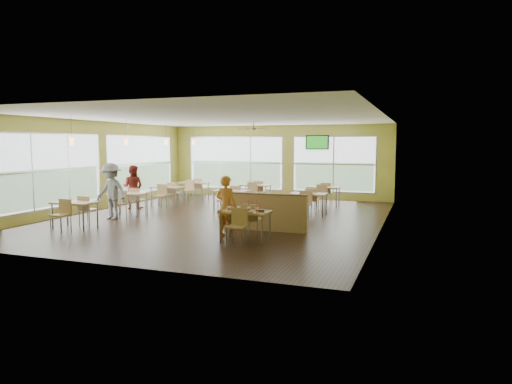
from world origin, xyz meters
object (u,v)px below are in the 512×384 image
main_table (245,216)px  food_basket (260,210)px  half_wall_divider (264,212)px  man_plaid (226,206)px

main_table → food_basket: main_table is taller
half_wall_divider → main_table: bearing=-90.0°
main_table → man_plaid: size_ratio=0.96×
food_basket → main_table: bearing=-176.4°
man_plaid → food_basket: man_plaid is taller
main_table → man_plaid: bearing=149.7°
main_table → man_plaid: man_plaid is taller
main_table → half_wall_divider: 1.45m
half_wall_divider → food_basket: size_ratio=10.07×
half_wall_divider → food_basket: (0.38, -1.43, 0.26)m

